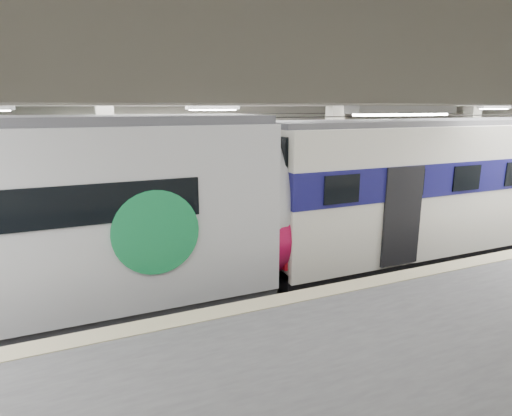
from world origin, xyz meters
name	(u,v)px	position (x,y,z in m)	size (l,w,h in m)	color
station_hall	(265,185)	(0.00, -1.74, 3.24)	(36.00, 24.00, 5.75)	black
modern_emu	(33,227)	(-4.96, 0.00, 2.35)	(15.00, 3.10, 4.78)	silver
older_rer	(450,184)	(7.73, 0.00, 2.40)	(13.95, 3.08, 4.58)	white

